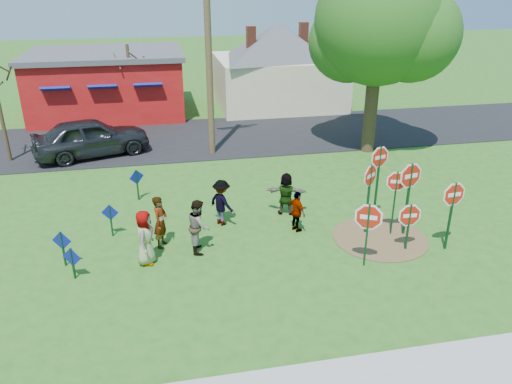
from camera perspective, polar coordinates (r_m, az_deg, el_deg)
ground at (r=17.14m, az=-1.30°, el=-5.15°), size 120.00×120.00×0.00m
road at (r=27.68m, az=-5.55°, el=6.24°), size 120.00×7.50×0.04m
dirt_patch at (r=17.57m, az=13.96°, el=-5.10°), size 3.20×3.20×0.03m
red_building at (r=33.51m, az=-16.54°, el=11.90°), size 9.40×7.69×3.90m
cream_house at (r=34.19m, az=2.51°, el=14.68°), size 9.40×9.40×6.50m
stop_sign_a at (r=15.22m, az=12.70°, el=-3.35°), size 1.03×0.50×2.23m
stop_sign_b at (r=17.63m, az=13.87°, el=2.95°), size 0.97×0.32×3.05m
stop_sign_c at (r=17.20m, az=15.70°, el=0.37°), size 0.89×0.28×2.44m
stop_sign_d at (r=17.24m, az=17.19°, el=1.15°), size 1.15×0.28×2.76m
stop_sign_e at (r=16.60m, az=17.12°, el=-2.87°), size 1.04×0.07×1.76m
stop_sign_f at (r=16.82m, az=21.61°, el=-0.82°), size 1.06×0.13×2.48m
stop_sign_g at (r=17.05m, az=12.86°, el=0.99°), size 0.85×0.63×2.66m
blue_diamond_a at (r=15.59m, az=-20.26°, el=-7.32°), size 0.56×0.31×1.03m
blue_diamond_b at (r=16.29m, az=-21.26°, el=-5.65°), size 0.59×0.24×1.19m
blue_diamond_c at (r=17.57m, az=-16.30°, el=-2.72°), size 0.58×0.14×1.19m
blue_diamond_d at (r=20.11m, az=-13.45°, el=1.21°), size 0.55×0.33×1.29m
person_a at (r=15.64m, az=-12.56°, el=-5.11°), size 0.77×0.98×1.77m
person_b at (r=16.49m, az=-10.87°, el=-3.35°), size 0.65×0.76×1.78m
person_c at (r=16.06m, az=-6.56°, el=-3.84°), size 0.71×0.90×1.78m
person_d at (r=17.67m, az=-3.94°, el=-1.21°), size 1.15×1.25×1.69m
person_e at (r=17.25m, az=4.70°, el=-2.26°), size 0.65×0.94×1.48m
person_f at (r=18.45m, az=3.45°, el=-0.20°), size 1.57×0.92×1.62m
suv at (r=25.68m, az=-18.31°, el=5.97°), size 5.88×3.76×1.86m
utility_pole at (r=23.96m, az=-5.47°, el=16.48°), size 2.45×0.55×10.07m
leafy_tree at (r=24.94m, az=14.15°, el=17.75°), size 6.53×5.96×9.28m
bare_tree_east at (r=30.25m, az=-14.23°, el=12.97°), size 1.80×1.80×4.64m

